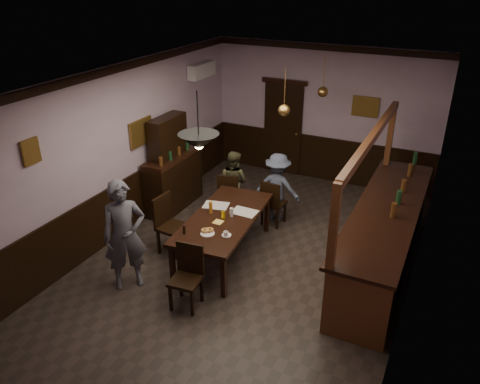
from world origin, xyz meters
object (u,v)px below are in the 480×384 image
Objects in this scene: pendant_brass_far at (323,92)px; person_standing at (125,235)px; chair_near at (188,273)px; pendant_iron at (199,142)px; chair_side at (168,222)px; pendant_brass_mid at (284,111)px; bar_counter at (384,235)px; chair_far_right at (272,201)px; person_seated_right at (277,187)px; dining_table at (224,220)px; sideboard at (172,172)px; coffee_cup at (226,234)px; chair_far_left at (229,194)px; soda_can at (223,215)px; person_seated_left at (233,182)px.

person_standing is at bearing -112.83° from pendant_brass_far.
chair_near is 1.87m from pendant_iron.
pendant_brass_mid reaches higher than chair_side.
person_standing is 4.03m from bar_counter.
chair_side is at bearing 56.63° from chair_far_right.
person_seated_right is 1.99m from pendant_brass_far.
chair_near is 2.91m from person_seated_right.
dining_table is 2.11m from sideboard.
chair_side is 12.78× the size of coffee_cup.
coffee_cup is at bearing 99.95° from chair_far_left.
coffee_cup is (1.26, 0.80, -0.07)m from person_standing.
sideboard reaches higher than soda_can.
pendant_brass_far reaches higher than chair_near.
coffee_cup is 0.67× the size of soda_can.
person_seated_right is 2.25m from bar_counter.
dining_table is 3.18m from pendant_brass_far.
chair_side is 0.81× the size of person_seated_left.
sideboard is at bearing 147.10° from dining_table.
chair_far_left is 1.44m from soda_can.
dining_table is at bearing 117.66° from person_seated_left.
pendant_iron is at bearing -144.93° from bar_counter.
person_standing is (-0.93, -1.34, 0.18)m from dining_table.
pendant_brass_far is (1.29, 1.41, 1.79)m from chair_far_left.
soda_can is at bearing -113.54° from pendant_brass_mid.
chair_far_right is 0.72× the size of person_seated_left.
chair_side is 3.77m from pendant_brass_far.
coffee_cup is (0.91, -2.04, 0.17)m from person_seated_left.
bar_counter is (4.20, -0.29, -0.18)m from sideboard.
sideboard is (-1.77, 1.15, 0.07)m from dining_table.
pendant_brass_mid reaches higher than person_seated_right.
pendant_brass_far is (0.72, 2.69, 1.49)m from soda_can.
person_standing is 0.93× the size of sideboard.
person_standing reaches higher than chair_near.
chair_side is at bearing 42.26° from person_standing.
bar_counter is at bearing -66.74° from chair_side.
chair_side is 1.11m from person_standing.
person_seated_right reaches higher than coffee_cup.
chair_far_right is 2.16m from bar_counter.
chair_far_right is 1.43m from soda_can.
chair_side is 1.29m from coffee_cup.
person_seated_right reaches higher than soda_can.
person_standing is 1.60m from soda_can.
chair_far_right is at bearing 83.27° from pendant_iron.
chair_far_left is at bearing 98.05° from chair_near.
person_standing is at bearing 89.38° from person_seated_left.
person_standing is at bearing -71.38° from sideboard.
pendant_brass_far reaches higher than dining_table.
person_seated_left is (0.35, 2.84, -0.24)m from person_standing.
person_seated_right is at bearing -173.93° from chair_far_left.
chair_side is (-1.23, -1.58, 0.06)m from chair_far_right.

